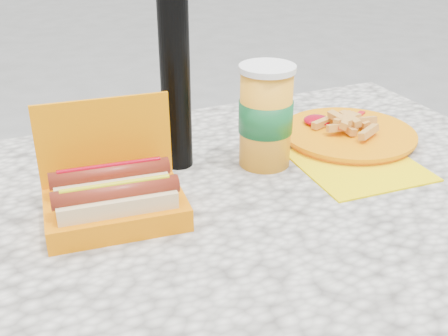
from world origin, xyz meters
name	(u,v)px	position (x,y,z in m)	size (l,w,h in m)	color
picnic_table	(215,263)	(0.00, 0.00, 0.64)	(1.20, 0.80, 0.75)	beige
hotdog_box	(114,197)	(-0.15, 0.03, 0.79)	(0.21, 0.16, 0.16)	orange
fries_plate	(348,135)	(0.33, 0.12, 0.76)	(0.29, 0.34, 0.05)	#FFDD00
soda_cup	(266,116)	(0.14, 0.10, 0.84)	(0.09, 0.09, 0.18)	#FFA21F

